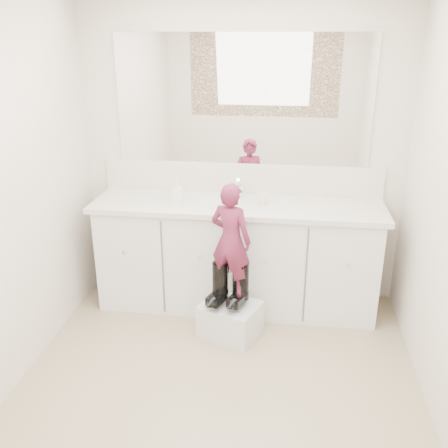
# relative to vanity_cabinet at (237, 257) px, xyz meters

# --- Properties ---
(floor) EXTENTS (3.00, 3.00, 0.00)m
(floor) POSITION_rel_vanity_cabinet_xyz_m (0.00, -1.23, -0.42)
(floor) COLOR #907C5E
(floor) RESTS_ON ground
(wall_back) EXTENTS (2.60, 0.00, 2.60)m
(wall_back) POSITION_rel_vanity_cabinet_xyz_m (0.00, 0.27, 0.77)
(wall_back) COLOR beige
(wall_back) RESTS_ON floor
(wall_front) EXTENTS (2.60, 0.00, 2.60)m
(wall_front) POSITION_rel_vanity_cabinet_xyz_m (0.00, -2.73, 0.77)
(wall_front) COLOR beige
(wall_front) RESTS_ON floor
(vanity_cabinet) EXTENTS (2.20, 0.55, 0.85)m
(vanity_cabinet) POSITION_rel_vanity_cabinet_xyz_m (0.00, 0.00, 0.00)
(vanity_cabinet) COLOR silver
(vanity_cabinet) RESTS_ON floor
(countertop) EXTENTS (2.28, 0.58, 0.04)m
(countertop) POSITION_rel_vanity_cabinet_xyz_m (0.00, -0.01, 0.45)
(countertop) COLOR beige
(countertop) RESTS_ON vanity_cabinet
(backsplash) EXTENTS (2.28, 0.03, 0.25)m
(backsplash) POSITION_rel_vanity_cabinet_xyz_m (0.00, 0.26, 0.59)
(backsplash) COLOR beige
(backsplash) RESTS_ON countertop
(mirror) EXTENTS (2.00, 0.02, 1.00)m
(mirror) POSITION_rel_vanity_cabinet_xyz_m (0.00, 0.26, 1.22)
(mirror) COLOR white
(mirror) RESTS_ON wall_back
(dot_panel) EXTENTS (2.00, 0.01, 1.20)m
(dot_panel) POSITION_rel_vanity_cabinet_xyz_m (0.00, -2.71, 1.22)
(dot_panel) COLOR #472819
(dot_panel) RESTS_ON wall_front
(faucet) EXTENTS (0.08, 0.08, 0.10)m
(faucet) POSITION_rel_vanity_cabinet_xyz_m (0.00, 0.15, 0.52)
(faucet) COLOR silver
(faucet) RESTS_ON countertop
(cup) EXTENTS (0.12, 0.12, 0.09)m
(cup) POSITION_rel_vanity_cabinet_xyz_m (0.19, -0.00, 0.51)
(cup) COLOR beige
(cup) RESTS_ON countertop
(soap_bottle) EXTENTS (0.09, 0.09, 0.18)m
(soap_bottle) POSITION_rel_vanity_cabinet_xyz_m (-0.47, -0.05, 0.55)
(soap_bottle) COLOR white
(soap_bottle) RESTS_ON countertop
(step_stool) EXTENTS (0.50, 0.46, 0.26)m
(step_stool) POSITION_rel_vanity_cabinet_xyz_m (0.01, -0.48, -0.30)
(step_stool) COLOR silver
(step_stool) RESTS_ON floor
(boot_left) EXTENTS (0.19, 0.25, 0.34)m
(boot_left) POSITION_rel_vanity_cabinet_xyz_m (-0.07, -0.48, 0.00)
(boot_left) COLOR black
(boot_left) RESTS_ON step_stool
(boot_right) EXTENTS (0.19, 0.25, 0.34)m
(boot_right) POSITION_rel_vanity_cabinet_xyz_m (0.08, -0.48, 0.00)
(boot_right) COLOR black
(boot_right) RESTS_ON step_stool
(toddler) EXTENTS (0.36, 0.29, 0.83)m
(toddler) POSITION_rel_vanity_cabinet_xyz_m (0.01, -0.48, 0.35)
(toddler) COLOR #A2325E
(toddler) RESTS_ON step_stool
(toothbrush) EXTENTS (0.13, 0.06, 0.06)m
(toothbrush) POSITION_rel_vanity_cabinet_xyz_m (0.08, -0.48, 0.48)
(toothbrush) COLOR pink
(toothbrush) RESTS_ON toddler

